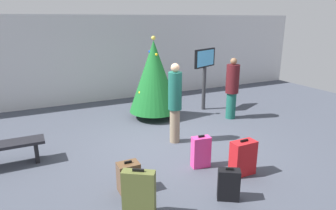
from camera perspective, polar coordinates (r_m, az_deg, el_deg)
The scene contains 12 objects.
ground_plane at distance 6.98m, azimuth 1.11°, elevation -7.61°, with size 16.00×16.00×0.00m, color #424754.
back_wall at distance 10.78m, azimuth -10.17°, elevation 8.94°, with size 16.00×0.20×2.97m, color silver.
holiday_tree at distance 8.52m, azimuth -2.74°, elevation 5.55°, with size 1.46×1.46×2.38m.
flight_info_kiosk at distance 9.34m, azimuth 7.13°, elevation 7.40°, with size 0.97×0.51×1.95m.
waiting_bench at distance 6.71m, azimuth -28.88°, elevation -7.47°, with size 1.43×0.44×0.48m.
traveller_0 at distance 6.78m, azimuth 1.36°, elevation 0.72°, with size 0.44×0.44×1.89m.
traveller_1 at distance 8.69m, azimuth 12.31°, elevation 3.38°, with size 0.53×0.53×1.78m.
suitcase_0 at distance 5.78m, azimuth 14.31°, elevation -9.89°, with size 0.48×0.25×0.70m.
suitcase_1 at distance 5.91m, azimuth 6.39°, elevation -9.02°, with size 0.38×0.23×0.67m.
suitcase_2 at distance 5.02m, azimuth 11.66°, elevation -14.85°, with size 0.40×0.35×0.57m.
suitcase_3 at distance 5.18m, azimuth -7.64°, elevation -13.64°, with size 0.36×0.26×0.56m.
suitcase_4 at distance 4.51m, azimuth -5.65°, elevation -16.84°, with size 0.49×0.40×0.79m.
Camera 1 is at (-2.90, -5.68, 2.84)m, focal length 31.45 mm.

